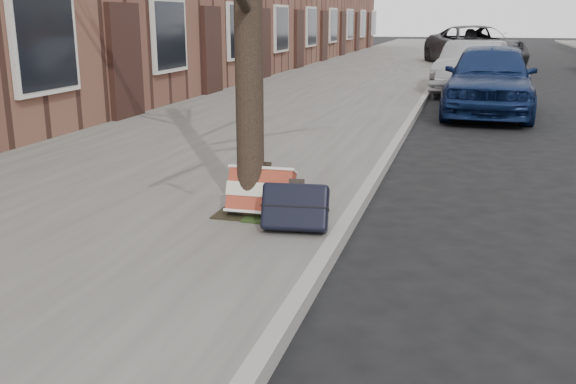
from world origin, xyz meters
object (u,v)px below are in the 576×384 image
(suitcase_red, at_px, (261,192))
(suitcase_navy, at_px, (295,207))
(car_near_mid, at_px, (472,67))
(car_near_front, at_px, (490,78))

(suitcase_red, relative_size, suitcase_navy, 1.06)
(suitcase_navy, distance_m, car_near_mid, 12.09)
(suitcase_red, xyz_separation_m, car_near_front, (2.11, 7.96, 0.35))
(suitcase_red, height_order, suitcase_navy, suitcase_red)
(suitcase_red, relative_size, car_near_mid, 0.15)
(suitcase_navy, height_order, car_near_front, car_near_front)
(suitcase_navy, distance_m, car_near_front, 8.48)
(suitcase_red, bearing_deg, car_near_mid, 80.06)
(car_near_front, relative_size, car_near_mid, 1.06)
(suitcase_navy, bearing_deg, car_near_mid, 76.11)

